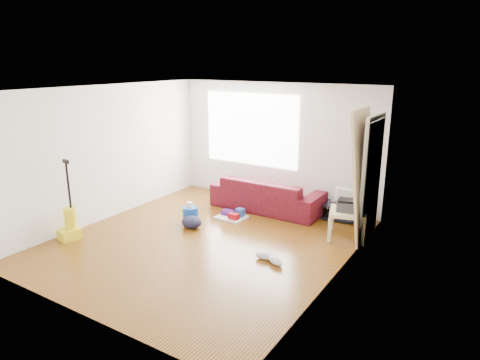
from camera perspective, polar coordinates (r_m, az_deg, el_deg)
The scene contains 13 objects.
room at distance 6.91m, azimuth -3.67°, elevation 1.70°, with size 4.51×5.01×2.51m.
sofa at distance 8.72m, azimuth 3.62°, elevation -3.91°, with size 2.24×0.88×0.66m, color black.
tv_stand at distance 8.34m, azimuth 13.87°, elevation -4.14°, with size 0.84×0.54×0.30m.
tv at distance 8.24m, azimuth 14.01°, elevation -2.08°, with size 0.61×0.08×0.35m, color black.
side_table at distance 7.44m, azimuth 14.19°, elevation -4.54°, with size 0.74×0.74×0.49m.
printer at distance 7.39m, azimuth 14.28°, elevation -3.29°, with size 0.43×0.37×0.20m.
bucket at distance 8.10m, azimuth -6.60°, elevation -5.56°, with size 0.29×0.29×0.29m, color #1347A7.
toilet_paper at distance 8.03m, azimuth -6.71°, elevation -4.27°, with size 0.11×0.11×0.10m, color silver.
cleaning_tray at distance 8.19m, azimuth -1.00°, elevation -4.78°, with size 0.55×0.45×0.19m.
backpack at distance 7.83m, azimuth -6.46°, elevation -6.32°, with size 0.40×0.32×0.22m, color #1A1C35.
sneakers at distance 6.53m, azimuth 4.02°, elevation -10.35°, with size 0.54×0.28×0.12m.
vacuum at distance 7.78m, azimuth -21.74°, elevation -5.53°, with size 0.35×0.38×1.36m.
door_panel at distance 7.59m, azimuth 15.41°, elevation -7.53°, with size 0.04×0.88×2.19m, color tan.
Camera 1 is at (4.00, -5.29, 2.92)m, focal length 32.00 mm.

